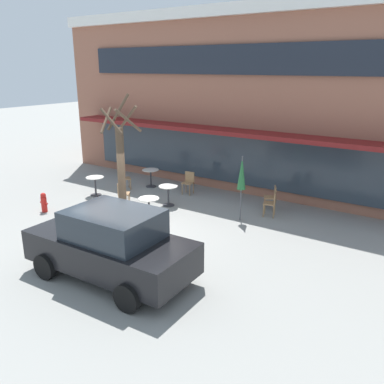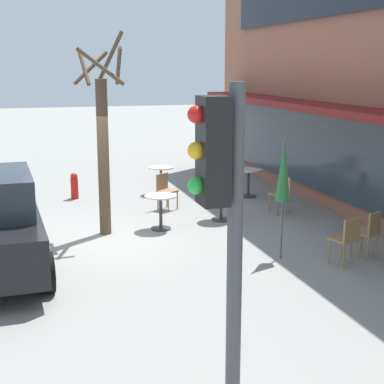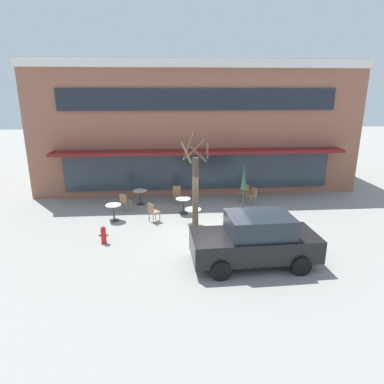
# 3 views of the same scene
# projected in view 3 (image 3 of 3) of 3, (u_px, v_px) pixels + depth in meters

# --- Properties ---
(ground_plane) EXTENTS (80.00, 80.00, 0.00)m
(ground_plane) POSITION_uv_depth(u_px,v_px,m) (213.00, 240.00, 13.49)
(ground_plane) COLOR gray
(building_facade) EXTENTS (18.08, 9.10, 7.22)m
(building_facade) POSITION_uv_depth(u_px,v_px,m) (193.00, 123.00, 21.95)
(building_facade) COLOR #935B47
(building_facade) RESTS_ON ground
(cafe_table_near_wall) EXTENTS (0.70, 0.70, 0.76)m
(cafe_table_near_wall) POSITION_uv_depth(u_px,v_px,m) (140.00, 195.00, 17.50)
(cafe_table_near_wall) COLOR #333338
(cafe_table_near_wall) RESTS_ON ground
(cafe_table_streetside) EXTENTS (0.70, 0.70, 0.76)m
(cafe_table_streetside) POSITION_uv_depth(u_px,v_px,m) (183.00, 203.00, 16.20)
(cafe_table_streetside) COLOR #333338
(cafe_table_streetside) RESTS_ON ground
(cafe_table_by_tree) EXTENTS (0.70, 0.70, 0.76)m
(cafe_table_by_tree) POSITION_uv_depth(u_px,v_px,m) (114.00, 210.00, 15.33)
(cafe_table_by_tree) COLOR #333338
(cafe_table_by_tree) RESTS_ON ground
(cafe_table_mid_patio) EXTENTS (0.70, 0.70, 0.76)m
(cafe_table_mid_patio) POSITION_uv_depth(u_px,v_px,m) (193.00, 214.00, 14.78)
(cafe_table_mid_patio) COLOR #333338
(cafe_table_mid_patio) RESTS_ON ground
(patio_umbrella_green_folded) EXTENTS (0.28, 0.28, 2.20)m
(patio_umbrella_green_folded) POSITION_uv_depth(u_px,v_px,m) (244.00, 179.00, 16.24)
(patio_umbrella_green_folded) COLOR #4C4C51
(patio_umbrella_green_folded) RESTS_ON ground
(cafe_chair_0) EXTENTS (0.45, 0.45, 0.89)m
(cafe_chair_0) POSITION_uv_depth(u_px,v_px,m) (177.00, 193.00, 17.75)
(cafe_chair_0) COLOR #9E754C
(cafe_chair_0) RESTS_ON ground
(cafe_chair_1) EXTENTS (0.56, 0.56, 0.89)m
(cafe_chair_1) POSITION_uv_depth(u_px,v_px,m) (153.00, 211.00, 15.16)
(cafe_chair_1) COLOR #9E754C
(cafe_chair_1) RESTS_ON ground
(cafe_chair_2) EXTENTS (0.54, 0.54, 0.89)m
(cafe_chair_2) POSITION_uv_depth(u_px,v_px,m) (245.00, 191.00, 18.08)
(cafe_chair_2) COLOR #9E754C
(cafe_chair_2) RESTS_ON ground
(cafe_chair_3) EXTENTS (0.56, 0.56, 0.89)m
(cafe_chair_3) POSITION_uv_depth(u_px,v_px,m) (125.00, 201.00, 16.55)
(cafe_chair_3) COLOR #9E754C
(cafe_chair_3) RESTS_ON ground
(cafe_chair_4) EXTENTS (0.50, 0.50, 0.89)m
(cafe_chair_4) POSITION_uv_depth(u_px,v_px,m) (252.00, 195.00, 17.51)
(cafe_chair_4) COLOR #9E754C
(cafe_chair_4) RESTS_ON ground
(parked_sedan) EXTENTS (4.26, 2.14, 1.76)m
(parked_sedan) POSITION_uv_depth(u_px,v_px,m) (255.00, 240.00, 11.45)
(parked_sedan) COLOR black
(parked_sedan) RESTS_ON ground
(street_tree) EXTENTS (1.09, 1.05, 4.20)m
(street_tree) POSITION_uv_depth(u_px,v_px,m) (195.00, 191.00, 13.23)
(street_tree) COLOR brown
(street_tree) RESTS_ON ground
(fire_hydrant) EXTENTS (0.36, 0.20, 0.71)m
(fire_hydrant) POSITION_uv_depth(u_px,v_px,m) (103.00, 235.00, 13.12)
(fire_hydrant) COLOR red
(fire_hydrant) RESTS_ON ground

